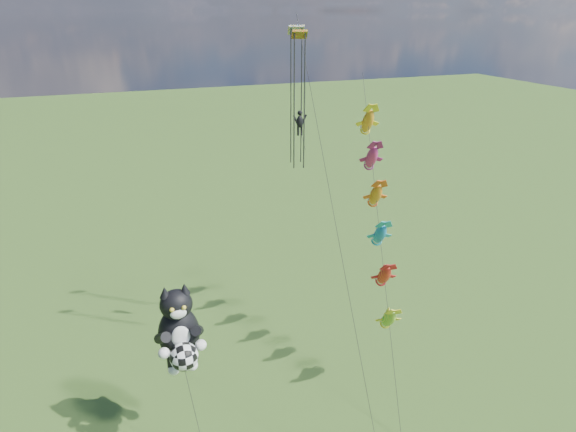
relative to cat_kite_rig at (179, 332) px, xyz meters
name	(u,v)px	position (x,y,z in m)	size (l,w,h in m)	color
cat_kite_rig	(179,332)	(0.00, 0.00, 0.00)	(2.64, 4.24, 10.59)	brown
fish_windsock_rig	(378,215)	(14.46, 3.69, 3.47)	(4.46, 15.40, 19.87)	brown
parafoil_rig	(301,111)	(9.65, 6.12, 10.52)	(2.02, 17.55, 24.10)	brown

